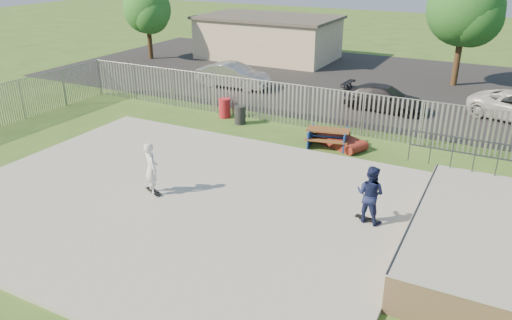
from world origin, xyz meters
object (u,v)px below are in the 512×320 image
at_px(funbox, 339,141).
at_px(trash_bin_grey, 240,115).
at_px(car_silver, 234,75).
at_px(skater_navy, 370,194).
at_px(tree_left, 147,10).
at_px(picnic_table, 328,138).
at_px(trash_bin_red, 225,108).
at_px(tree_mid, 465,9).
at_px(car_dark, 384,98).
at_px(skater_white, 151,168).

bearing_deg(funbox, trash_bin_grey, -161.86).
xyz_separation_m(car_silver, skater_navy, (11.93, -12.54, 0.30)).
distance_m(funbox, tree_left, 22.38).
relative_size(picnic_table, car_silver, 0.46).
bearing_deg(skater_navy, car_silver, -36.62).
bearing_deg(picnic_table, trash_bin_red, 155.17).
bearing_deg(car_silver, tree_mid, -61.51).
xyz_separation_m(picnic_table, car_dark, (0.82, 6.30, 0.27)).
height_order(funbox, skater_navy, skater_navy).
bearing_deg(skater_white, funbox, -83.75).
height_order(trash_bin_grey, tree_mid, tree_mid).
height_order(tree_left, skater_navy, tree_left).
distance_m(trash_bin_red, skater_white, 9.04).
distance_m(car_silver, skater_navy, 17.31).
height_order(trash_bin_grey, car_dark, car_dark).
bearing_deg(skater_white, car_dark, -73.56).
distance_m(trash_bin_red, car_dark, 8.38).
relative_size(trash_bin_grey, skater_white, 0.49).
distance_m(trash_bin_red, tree_left, 16.45).
bearing_deg(tree_left, trash_bin_red, -38.40).
bearing_deg(picnic_table, car_silver, 130.14).
relative_size(picnic_table, car_dark, 0.47).
bearing_deg(car_dark, car_silver, 91.11).
height_order(picnic_table, funbox, picnic_table).
height_order(funbox, car_dark, car_dark).
relative_size(trash_bin_red, tree_left, 0.18).
height_order(picnic_table, skater_navy, skater_navy).
distance_m(picnic_table, car_dark, 6.36).
height_order(trash_bin_red, car_silver, car_silver).
xyz_separation_m(trash_bin_grey, car_silver, (-3.72, 5.86, 0.32)).
bearing_deg(tree_mid, picnic_table, -103.92).
distance_m(trash_bin_grey, car_dark, 7.81).
height_order(car_silver, skater_white, skater_white).
xyz_separation_m(funbox, tree_left, (-19.07, 11.18, 3.49)).
xyz_separation_m(trash_bin_red, tree_left, (-12.65, 10.02, 3.20)).
distance_m(funbox, car_dark, 6.07).
distance_m(picnic_table, trash_bin_red, 6.15).
bearing_deg(tree_mid, skater_navy, -89.91).
relative_size(funbox, car_dark, 0.51).
xyz_separation_m(picnic_table, skater_navy, (3.40, -5.80, 0.67)).
bearing_deg(tree_left, car_silver, -24.92).
xyz_separation_m(picnic_table, tree_left, (-18.63, 11.44, 3.30)).
bearing_deg(picnic_table, car_dark, 71.09).
bearing_deg(skater_white, tree_left, -16.78).
relative_size(funbox, skater_white, 1.24).
relative_size(car_silver, car_dark, 1.01).
distance_m(picnic_table, car_silver, 10.88).
relative_size(picnic_table, skater_navy, 1.14).
bearing_deg(funbox, tree_mid, 102.57).
xyz_separation_m(car_silver, tree_mid, (11.90, 6.86, 3.85)).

